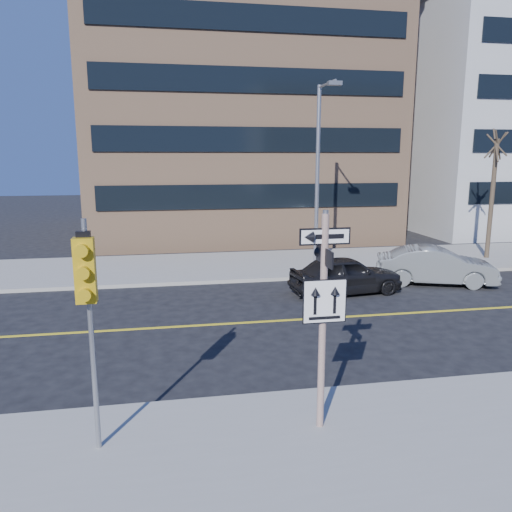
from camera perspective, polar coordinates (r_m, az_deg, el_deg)
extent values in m
plane|color=black|center=(12.18, 3.67, -13.55)|extent=(120.00, 120.00, 0.00)
cylinder|color=beige|center=(9.15, 7.62, -7.71)|extent=(0.13, 0.13, 4.00)
cylinder|color=gray|center=(8.70, 7.97, 5.03)|extent=(0.10, 0.10, 0.06)
cube|color=black|center=(8.76, 7.89, 2.23)|extent=(0.92, 0.03, 0.30)
cube|color=black|center=(8.82, 7.83, -0.01)|extent=(0.03, 0.92, 0.30)
cube|color=white|center=(8.93, 7.86, -5.16)|extent=(0.80, 0.03, 0.80)
cylinder|color=gray|center=(8.84, -18.26, -8.90)|extent=(0.09, 0.09, 4.00)
cube|color=gold|center=(8.31, -18.95, -1.58)|extent=(0.32, 0.22, 1.05)
sphere|color=#8C0705|center=(8.13, -19.24, 0.64)|extent=(0.17, 0.17, 0.17)
sphere|color=black|center=(8.20, -19.08, -1.76)|extent=(0.17, 0.17, 0.17)
sphere|color=black|center=(8.28, -18.92, -4.12)|extent=(0.17, 0.17, 0.17)
imported|color=black|center=(19.14, 10.22, -2.12)|extent=(2.27, 4.46, 1.45)
imported|color=slate|center=(21.50, 19.87, -1.05)|extent=(3.08, 4.90, 1.52)
cylinder|color=gray|center=(22.75, 7.02, 8.80)|extent=(0.18, 0.18, 8.00)
cylinder|color=gray|center=(21.97, 8.08, 18.88)|extent=(0.10, 2.20, 0.10)
cube|color=gray|center=(21.02, 8.97, 18.93)|extent=(0.55, 0.30, 0.16)
cylinder|color=#35291F|center=(27.12, 25.35, 5.87)|extent=(0.22, 0.22, 5.80)
cube|color=tan|center=(36.24, -2.82, 17.46)|extent=(18.00, 18.00, 18.00)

